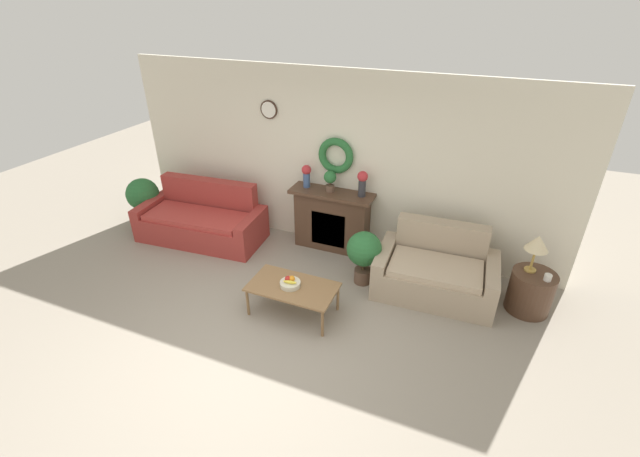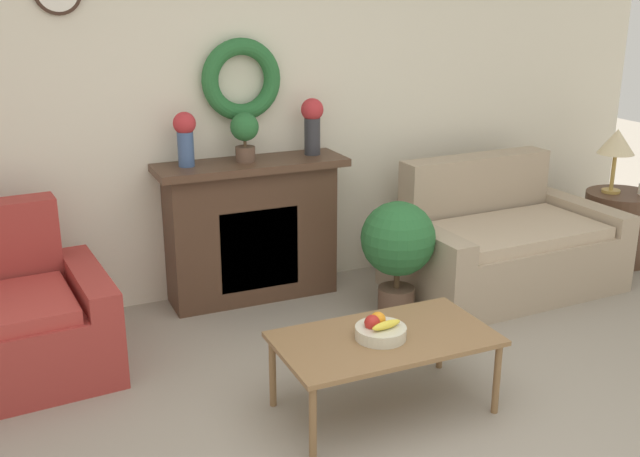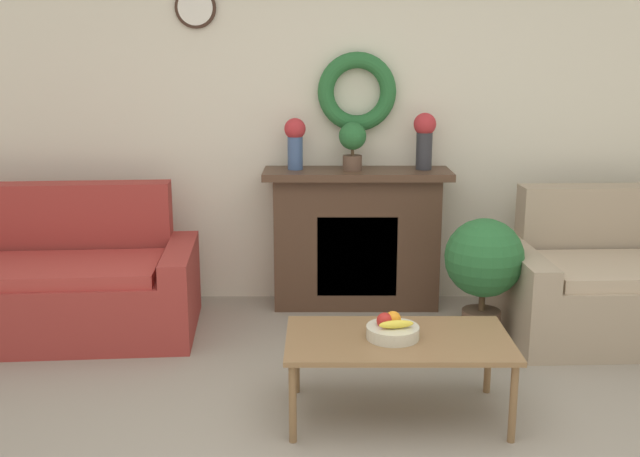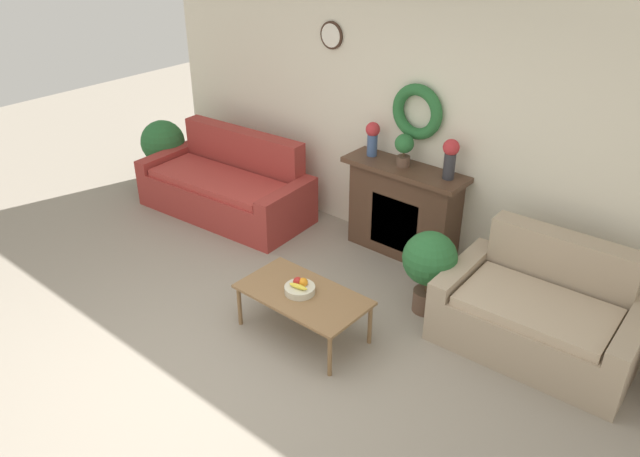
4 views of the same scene
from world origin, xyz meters
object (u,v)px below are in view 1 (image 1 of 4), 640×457
(potted_plant_on_mantel, at_px, (330,179))
(potted_plant_floor_by_couch, at_px, (143,196))
(fireplace, at_px, (332,220))
(couch_left, at_px, (202,221))
(vase_on_mantel_left, at_px, (307,174))
(loveseat_right, at_px, (436,271))
(table_lamp, at_px, (537,244))
(side_table_by_loveseat, at_px, (530,292))
(potted_plant_floor_by_loveseat, at_px, (364,252))
(mug, at_px, (548,278))
(fruit_bowl, at_px, (290,283))
(vase_on_mantel_right, at_px, (362,182))
(coffee_table, at_px, (293,288))

(potted_plant_on_mantel, bearing_deg, potted_plant_floor_by_couch, -171.86)
(fireplace, distance_m, couch_left, 2.13)
(potted_plant_on_mantel, bearing_deg, couch_left, -165.97)
(vase_on_mantel_left, relative_size, potted_plant_floor_by_couch, 0.42)
(loveseat_right, xyz_separation_m, table_lamp, (1.11, 0.11, 0.63))
(couch_left, bearing_deg, side_table_by_loveseat, -3.78)
(couch_left, xyz_separation_m, potted_plant_floor_by_loveseat, (2.80, -0.19, 0.19))
(side_table_by_loveseat, bearing_deg, loveseat_right, -177.15)
(couch_left, height_order, potted_plant_on_mantel, potted_plant_on_mantel)
(mug, bearing_deg, loveseat_right, 178.42)
(fruit_bowl, bearing_deg, vase_on_mantel_right, 77.87)
(fruit_bowl, distance_m, mug, 3.10)
(vase_on_mantel_right, bearing_deg, fruit_bowl, -102.13)
(fireplace, height_order, potted_plant_floor_by_loveseat, fireplace)
(coffee_table, xyz_separation_m, table_lamp, (2.67, 1.26, 0.56))
(coffee_table, relative_size, side_table_by_loveseat, 1.98)
(mug, height_order, vase_on_mantel_right, vase_on_mantel_right)
(fruit_bowl, xyz_separation_m, vase_on_mantel_right, (0.36, 1.67, 0.74))
(loveseat_right, relative_size, vase_on_mantel_left, 4.55)
(coffee_table, bearing_deg, vase_on_mantel_left, 108.15)
(table_lamp, bearing_deg, vase_on_mantel_left, 172.71)
(loveseat_right, height_order, fruit_bowl, loveseat_right)
(fireplace, relative_size, coffee_table, 1.17)
(couch_left, relative_size, coffee_table, 1.91)
(loveseat_right, height_order, potted_plant_floor_by_couch, loveseat_right)
(side_table_by_loveseat, xyz_separation_m, table_lamp, (-0.07, 0.05, 0.66))
(coffee_table, height_order, potted_plant_on_mantel, potted_plant_on_mantel)
(loveseat_right, xyz_separation_m, potted_plant_floor_by_loveseat, (-0.95, -0.19, 0.19))
(potted_plant_floor_by_loveseat, bearing_deg, fireplace, 136.29)
(table_lamp, bearing_deg, potted_plant_floor_by_couch, -179.31)
(fruit_bowl, xyz_separation_m, vase_on_mantel_left, (-0.52, 1.67, 0.72))
(couch_left, bearing_deg, mug, -4.87)
(fireplace, distance_m, vase_on_mantel_right, 0.84)
(mug, bearing_deg, potted_plant_on_mantel, 169.88)
(potted_plant_floor_by_couch, bearing_deg, table_lamp, 0.69)
(potted_plant_on_mantel, bearing_deg, fruit_bowl, -85.48)
(loveseat_right, relative_size, potted_plant_floor_by_couch, 1.93)
(fireplace, height_order, mug, fireplace)
(loveseat_right, xyz_separation_m, mug, (1.29, -0.04, 0.28))
(loveseat_right, bearing_deg, fruit_bowl, -146.59)
(fireplace, bearing_deg, potted_plant_floor_by_loveseat, -43.71)
(potted_plant_on_mantel, bearing_deg, loveseat_right, -16.27)
(couch_left, relative_size, potted_plant_floor_by_couch, 2.52)
(fireplace, xyz_separation_m, fruit_bowl, (0.10, -1.67, -0.04))
(table_lamp, height_order, mug, table_lamp)
(loveseat_right, height_order, table_lamp, table_lamp)
(couch_left, relative_size, loveseat_right, 1.31)
(table_lamp, distance_m, potted_plant_floor_by_loveseat, 2.12)
(table_lamp, xyz_separation_m, potted_plant_floor_by_loveseat, (-2.06, -0.30, -0.43))
(side_table_by_loveseat, bearing_deg, potted_plant_on_mantel, 171.27)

